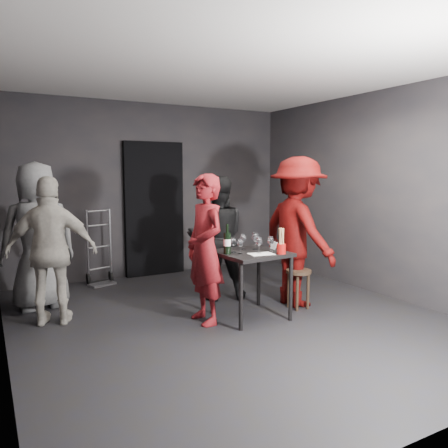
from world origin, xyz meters
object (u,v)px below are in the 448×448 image
wine_bottle (227,243)px  breadstick_cup (281,241)px  stool (299,279)px  woman_black (217,234)px  bystander_cream (51,246)px  tasting_table (251,260)px  hand_truck (100,270)px  server_red (205,243)px  bystander_grey (37,224)px  man_maroon (298,216)px

wine_bottle → breadstick_cup: size_ratio=1.07×
breadstick_cup → stool: bearing=29.6°
woman_black → bystander_cream: 2.00m
tasting_table → breadstick_cup: size_ratio=2.47×
hand_truck → bystander_cream: bearing=-137.0°
breadstick_cup → server_red: bearing=153.6°
bystander_cream → server_red: bearing=173.0°
tasting_table → bystander_grey: size_ratio=0.36×
tasting_table → bystander_grey: 2.56m
bystander_cream → hand_truck: bearing=-99.9°
bystander_cream → wine_bottle: bystander_cream is taller
tasting_table → wine_bottle: 0.37m
tasting_table → hand_truck: bearing=116.4°
hand_truck → server_red: bearing=-91.4°
stool → wine_bottle: (-0.97, 0.02, 0.52)m
bystander_grey → man_maroon: bearing=149.0°
stool → bystander_grey: bearing=150.9°
hand_truck → wine_bottle: hand_truck is taller
tasting_table → bystander_cream: size_ratio=0.44×
tasting_table → stool: size_ratio=1.60×
tasting_table → wine_bottle: wine_bottle is taller
hand_truck → breadstick_cup: bearing=-79.3°
bystander_grey → bystander_cream: bearing=90.3°
server_red → man_maroon: (1.28, 0.04, 0.23)m
stool → server_red: bearing=174.7°
bystander_grey → breadstick_cup: bearing=136.9°
server_red → man_maroon: size_ratio=0.79×
hand_truck → wine_bottle: 2.53m
stool → woman_black: 1.18m
bystander_cream → breadstick_cup: 2.46m
wine_bottle → woman_black: bearing=69.0°
server_red → breadstick_cup: bearing=62.0°
stool → wine_bottle: wine_bottle is taller
server_red → wine_bottle: server_red is taller
stool → bystander_grey: size_ratio=0.23×
stool → tasting_table: bearing=179.0°
tasting_table → server_red: bearing=169.4°
bystander_cream → bystander_grey: bystander_grey is taller
man_maroon → bystander_grey: 3.11m
stool → hand_truck: bearing=128.2°
hand_truck → stool: bearing=-69.1°
server_red → breadstick_cup: server_red is taller
bystander_cream → breadstick_cup: bearing=173.2°
stool → man_maroon: bearing=59.6°
bystander_cream → breadstick_cup: bystander_cream is taller
hand_truck → bystander_grey: bearing=-155.5°
hand_truck → man_maroon: bearing=-65.9°
woman_black → bystander_cream: bystander_cream is taller
server_red → man_maroon: bearing=90.0°
woman_black → wine_bottle: woman_black is taller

